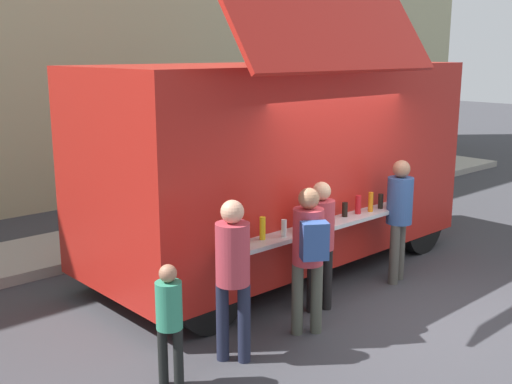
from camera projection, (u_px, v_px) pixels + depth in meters
ground_plane at (412, 317)px, 7.38m from camera, size 60.00×60.00×0.00m
food_truck_main at (280, 159)px, 8.75m from camera, size 5.60×2.96×3.76m
trash_bin at (333, 175)px, 13.17m from camera, size 0.60×0.60×1.03m
customer_front_ordering at (321, 235)px, 7.37m from camera, size 0.32×0.32×1.59m
customer_mid_with_backpack at (309, 247)px, 6.70m from camera, size 0.47×0.54×1.65m
customer_rear_waiting at (233, 267)px, 6.13m from camera, size 0.34×0.34×1.67m
customer_extra_browsing at (399, 210)px, 8.30m from camera, size 0.34×0.34×1.67m
child_near_queue at (169, 315)px, 5.69m from camera, size 0.24×0.24×1.20m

